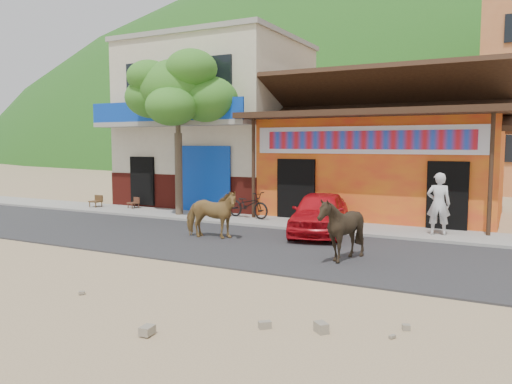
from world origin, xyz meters
TOP-DOWN VIEW (x-y plane):
  - ground at (0.00, 0.00)m, footprint 120.00×120.00m
  - road at (0.00, 2.50)m, footprint 60.00×5.00m
  - sidewalk at (0.00, 6.00)m, footprint 60.00×2.00m
  - dance_club at (2.00, 10.00)m, footprint 8.00×6.00m
  - cafe_building at (-5.50, 10.00)m, footprint 7.00×6.00m
  - hillside at (0.00, 70.00)m, footprint 100.00×40.00m
  - tree at (-4.60, 5.80)m, footprint 3.00×3.00m
  - cow_tan at (-1.22, 2.72)m, footprint 1.76×1.06m
  - cow_dark at (2.95, 1.73)m, footprint 1.78×1.73m
  - red_car at (1.29, 4.80)m, footprint 2.26×3.96m
  - scooter at (-1.92, 6.20)m, footprint 1.86×0.94m
  - pedestrian at (4.50, 5.83)m, footprint 0.72×0.54m
  - cafe_chair_left at (-7.36, 6.42)m, footprint 0.47×0.47m
  - cafe_chair_right at (-9.00, 5.99)m, footprint 0.42×0.42m

SIDE VIEW (x-z plane):
  - ground at x=0.00m, z-range 0.00..0.00m
  - road at x=0.00m, z-range 0.00..0.04m
  - sidewalk at x=0.00m, z-range 0.00..0.12m
  - cafe_chair_left at x=-7.36m, z-range 0.12..0.94m
  - cafe_chair_right at x=-9.00m, z-range 0.12..1.03m
  - scooter at x=-1.92m, z-range 0.12..1.05m
  - red_car at x=1.29m, z-range 0.04..1.31m
  - cow_tan at x=-1.22m, z-range 0.04..1.43m
  - cow_dark at x=2.95m, z-range 0.04..1.53m
  - pedestrian at x=4.50m, z-range 0.12..1.91m
  - dance_club at x=2.00m, z-range 0.00..3.60m
  - tree at x=-4.60m, z-range 0.12..6.12m
  - cafe_building at x=-5.50m, z-range 0.00..7.00m
  - hillside at x=0.00m, z-range 0.00..24.00m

